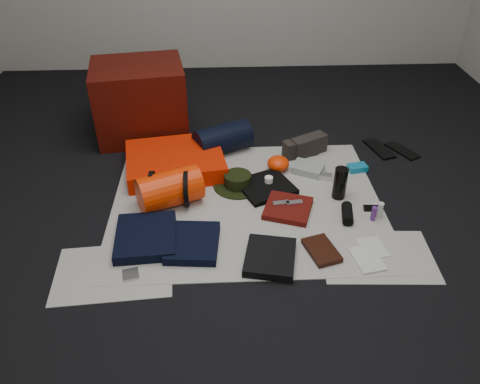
{
  "coord_description": "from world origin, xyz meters",
  "views": [
    {
      "loc": [
        -0.15,
        -2.25,
        1.69
      ],
      "look_at": [
        -0.04,
        -0.03,
        0.1
      ],
      "focal_mm": 35.0,
      "sensor_mm": 36.0,
      "label": 1
    }
  ],
  "objects_px": {
    "red_cabinet": "(140,100)",
    "water_bottle": "(340,183)",
    "sleeping_pad": "(175,161)",
    "navy_duffel": "(223,139)",
    "compact_camera": "(325,176)",
    "stuff_sack": "(170,189)",
    "paperback_book": "(322,250)"
  },
  "relations": [
    {
      "from": "red_cabinet",
      "to": "water_bottle",
      "type": "xyz_separation_m",
      "value": [
        1.28,
        -0.9,
        -0.16
      ]
    },
    {
      "from": "sleeping_pad",
      "to": "navy_duffel",
      "type": "distance_m",
      "value": 0.38
    },
    {
      "from": "red_cabinet",
      "to": "sleeping_pad",
      "type": "relative_size",
      "value": 1.02
    },
    {
      "from": "stuff_sack",
      "to": "sleeping_pad",
      "type": "bearing_deg",
      "value": 89.54
    },
    {
      "from": "red_cabinet",
      "to": "navy_duffel",
      "type": "distance_m",
      "value": 0.69
    },
    {
      "from": "sleeping_pad",
      "to": "water_bottle",
      "type": "distance_m",
      "value": 1.08
    },
    {
      "from": "red_cabinet",
      "to": "stuff_sack",
      "type": "height_order",
      "value": "red_cabinet"
    },
    {
      "from": "red_cabinet",
      "to": "water_bottle",
      "type": "bearing_deg",
      "value": -43.87
    },
    {
      "from": "sleeping_pad",
      "to": "stuff_sack",
      "type": "bearing_deg",
      "value": -90.46
    },
    {
      "from": "stuff_sack",
      "to": "compact_camera",
      "type": "height_order",
      "value": "stuff_sack"
    },
    {
      "from": "stuff_sack",
      "to": "water_bottle",
      "type": "height_order",
      "value": "stuff_sack"
    },
    {
      "from": "navy_duffel",
      "to": "paperback_book",
      "type": "height_order",
      "value": "navy_duffel"
    },
    {
      "from": "sleeping_pad",
      "to": "compact_camera",
      "type": "distance_m",
      "value": 0.98
    },
    {
      "from": "red_cabinet",
      "to": "sleeping_pad",
      "type": "distance_m",
      "value": 0.63
    },
    {
      "from": "navy_duffel",
      "to": "sleeping_pad",
      "type": "bearing_deg",
      "value": -173.24
    },
    {
      "from": "compact_camera",
      "to": "paperback_book",
      "type": "relative_size",
      "value": 0.41
    },
    {
      "from": "sleeping_pad",
      "to": "water_bottle",
      "type": "bearing_deg",
      "value": -19.98
    },
    {
      "from": "red_cabinet",
      "to": "sleeping_pad",
      "type": "height_order",
      "value": "red_cabinet"
    },
    {
      "from": "paperback_book",
      "to": "stuff_sack",
      "type": "bearing_deg",
      "value": 133.67
    },
    {
      "from": "navy_duffel",
      "to": "stuff_sack",
      "type": "bearing_deg",
      "value": -144.77
    },
    {
      "from": "compact_camera",
      "to": "sleeping_pad",
      "type": "bearing_deg",
      "value": -172.36
    },
    {
      "from": "navy_duffel",
      "to": "water_bottle",
      "type": "relative_size",
      "value": 1.91
    },
    {
      "from": "water_bottle",
      "to": "sleeping_pad",
      "type": "bearing_deg",
      "value": 160.02
    },
    {
      "from": "sleeping_pad",
      "to": "water_bottle",
      "type": "xyz_separation_m",
      "value": [
        1.01,
        -0.37,
        0.04
      ]
    },
    {
      "from": "red_cabinet",
      "to": "stuff_sack",
      "type": "xyz_separation_m",
      "value": [
        0.27,
        -0.92,
        -0.15
      ]
    },
    {
      "from": "stuff_sack",
      "to": "compact_camera",
      "type": "bearing_deg",
      "value": 12.84
    },
    {
      "from": "sleeping_pad",
      "to": "paperback_book",
      "type": "relative_size",
      "value": 2.93
    },
    {
      "from": "stuff_sack",
      "to": "paperback_book",
      "type": "bearing_deg",
      "value": -29.67
    },
    {
      "from": "paperback_book",
      "to": "water_bottle",
      "type": "bearing_deg",
      "value": 51.49
    },
    {
      "from": "red_cabinet",
      "to": "compact_camera",
      "type": "relative_size",
      "value": 7.36
    },
    {
      "from": "water_bottle",
      "to": "compact_camera",
      "type": "xyz_separation_m",
      "value": [
        -0.04,
        0.2,
        -0.08
      ]
    },
    {
      "from": "sleeping_pad",
      "to": "paperback_book",
      "type": "height_order",
      "value": "sleeping_pad"
    }
  ]
}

